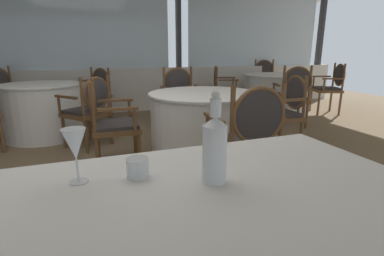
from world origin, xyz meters
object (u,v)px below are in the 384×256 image
at_px(dining_chair_2_3, 249,135).
at_px(dining_chair_3_1, 3,93).
at_px(dining_chair_2_2, 107,118).
at_px(dining_chair_3_3, 90,106).
at_px(dining_chair_1_3, 332,84).
at_px(water_tumbler, 138,168).
at_px(dining_chair_1_0, 264,78).
at_px(dining_chair_1_1, 222,86).
at_px(water_bottle, 215,147).
at_px(dining_chair_3_0, 96,90).
at_px(dining_chair_2_0, 285,107).
at_px(wine_glass, 75,145).
at_px(dining_chair_1_2, 294,92).
at_px(dining_chair_2_1, 180,95).

xyz_separation_m(dining_chair_2_3, dining_chair_3_1, (-2.36, 3.36, -0.01)).
height_order(dining_chair_2_2, dining_chair_3_3, dining_chair_2_2).
bearing_deg(dining_chair_2_2, dining_chair_1_3, 20.76).
bearing_deg(water_tumbler, dining_chair_3_3, 92.44).
height_order(dining_chair_2_2, dining_chair_2_3, dining_chair_2_3).
relative_size(dining_chair_1_0, dining_chair_1_1, 1.11).
relative_size(water_bottle, dining_chair_3_0, 0.34).
xyz_separation_m(water_bottle, dining_chair_1_0, (3.46, 4.83, -0.29)).
bearing_deg(dining_chair_3_1, dining_chair_2_0, 15.43).
distance_m(wine_glass, dining_chair_3_0, 4.10).
height_order(dining_chair_1_2, dining_chair_2_0, dining_chair_1_2).
bearing_deg(wine_glass, dining_chair_2_3, 35.35).
bearing_deg(dining_chair_2_2, wine_glass, -93.67).
height_order(water_tumbler, dining_chair_3_3, dining_chair_3_3).
bearing_deg(dining_chair_3_3, dining_chair_3_0, -44.94).
bearing_deg(dining_chair_1_3, dining_chair_2_1, 28.63).
height_order(water_bottle, dining_chair_1_1, water_bottle).
height_order(wine_glass, water_tumbler, wine_glass).
bearing_deg(dining_chair_2_0, dining_chair_3_1, -31.73).
height_order(wine_glass, dining_chair_2_0, wine_glass).
distance_m(water_bottle, dining_chair_3_1, 4.66).
height_order(water_bottle, dining_chair_2_0, water_bottle).
xyz_separation_m(water_tumbler, dining_chair_1_3, (4.29, 3.33, -0.22)).
distance_m(dining_chair_1_3, dining_chair_3_3, 4.44).
height_order(dining_chair_2_0, dining_chair_2_3, dining_chair_2_3).
relative_size(wine_glass, dining_chair_1_3, 0.20).
height_order(wine_glass, dining_chair_3_0, wine_glass).
distance_m(water_bottle, wine_glass, 0.47).
xyz_separation_m(dining_chair_1_2, dining_chair_2_2, (-2.89, -0.77, -0.02)).
relative_size(water_bottle, dining_chair_2_1, 0.33).
bearing_deg(dining_chair_3_0, water_tumbler, 50.09).
bearing_deg(dining_chair_2_1, dining_chair_2_0, 44.95).
bearing_deg(water_bottle, dining_chair_1_1, 63.66).
relative_size(dining_chair_1_3, dining_chair_2_0, 1.05).
relative_size(dining_chair_3_0, dining_chair_3_3, 1.02).
relative_size(dining_chair_2_0, dining_chair_2_1, 0.95).
xyz_separation_m(dining_chair_2_0, dining_chair_3_0, (-2.08, 2.25, 0.02)).
height_order(dining_chair_2_0, dining_chair_2_2, same).
distance_m(dining_chair_2_0, dining_chair_2_3, 1.46).
distance_m(dining_chair_1_0, dining_chair_1_1, 1.49).
xyz_separation_m(dining_chair_1_1, dining_chair_2_3, (-1.34, -3.22, 0.04)).
bearing_deg(dining_chair_3_0, dining_chair_2_3, 67.26).
relative_size(water_tumbler, dining_chair_2_3, 0.08).
relative_size(water_bottle, water_tumbler, 4.00).
bearing_deg(dining_chair_3_1, wine_glass, -24.44).
relative_size(wine_glass, dining_chair_2_1, 0.20).
bearing_deg(dining_chair_1_2, dining_chair_2_1, 105.16).
height_order(dining_chair_2_3, dining_chair_3_3, dining_chair_2_3).
xyz_separation_m(water_tumbler, dining_chair_2_2, (0.03, 1.96, -0.25)).
bearing_deg(wine_glass, dining_chair_1_1, 58.10).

